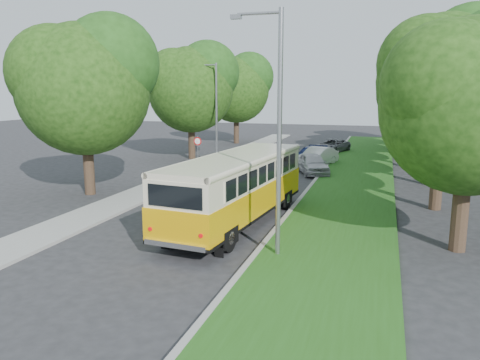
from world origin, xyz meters
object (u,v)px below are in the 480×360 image
(vintage_bus, at_px, (237,190))
(car_silver, at_px, (312,164))
(car_white, at_px, (317,157))
(lamppost_far, at_px, (215,109))
(car_grey, at_px, (331,146))
(car_blue, at_px, (310,155))
(lamppost_near, at_px, (277,127))

(vintage_bus, xyz_separation_m, car_silver, (1.20, 12.99, -0.78))
(car_silver, relative_size, car_white, 0.99)
(vintage_bus, height_order, car_white, vintage_bus)
(lamppost_far, xyz_separation_m, vintage_bus, (6.50, -15.16, -2.64))
(vintage_bus, relative_size, car_white, 2.40)
(car_white, bearing_deg, car_silver, -65.67)
(vintage_bus, distance_m, car_grey, 24.32)
(car_blue, bearing_deg, lamppost_far, -152.32)
(lamppost_near, distance_m, car_silver, 16.78)
(car_blue, relative_size, car_grey, 0.97)
(car_white, bearing_deg, car_grey, 110.28)
(vintage_bus, bearing_deg, car_blue, 94.85)
(lamppost_near, relative_size, car_silver, 1.96)
(car_white, bearing_deg, car_blue, 146.20)
(car_blue, bearing_deg, car_silver, -69.51)
(car_white, xyz_separation_m, car_blue, (-0.69, 1.00, -0.05))
(lamppost_near, bearing_deg, car_white, 93.98)
(car_white, bearing_deg, vintage_bus, -72.08)
(car_white, height_order, car_blue, car_white)
(car_grey, bearing_deg, car_blue, -78.20)
(lamppost_far, bearing_deg, car_blue, 18.19)
(car_blue, bearing_deg, car_grey, 92.35)
(car_white, height_order, car_grey, car_white)
(car_grey, bearing_deg, car_silver, -71.06)
(vintage_bus, height_order, car_blue, vintage_bus)
(car_white, distance_m, car_grey, 7.86)
(lamppost_far, height_order, car_white, lamppost_far)
(lamppost_near, height_order, vintage_bus, lamppost_near)
(car_grey, bearing_deg, car_white, -72.29)
(lamppost_far, distance_m, car_silver, 8.70)
(lamppost_far, height_order, car_silver, lamppost_far)
(car_blue, bearing_deg, vintage_bus, -81.63)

